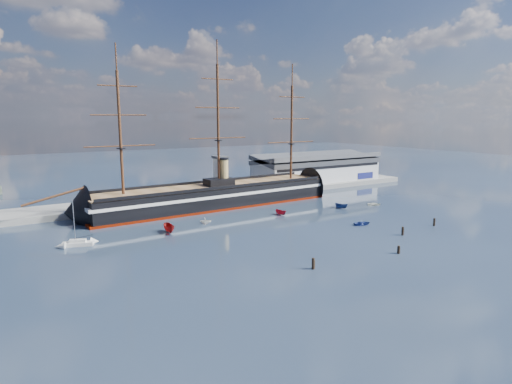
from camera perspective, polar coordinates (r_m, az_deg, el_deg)
ground at (r=140.33m, az=0.36°, el=-3.16°), size 600.00×600.00×0.00m
quay at (r=175.67m, az=-3.18°, el=-0.50°), size 180.00×18.00×2.00m
warehouse at (r=204.77m, az=8.11°, el=3.17°), size 63.00×21.00×11.60m
quay_tower at (r=168.28m, az=-4.80°, el=2.38°), size 5.00×5.00×15.00m
warship at (r=152.87m, az=-6.17°, el=-0.58°), size 113.21×19.98×53.94m
sailboat at (r=116.78m, az=-22.68°, el=-6.29°), size 7.68×4.72×11.84m
motorboat_a at (r=122.20m, az=-11.47°, el=-5.36°), size 8.03×3.78×3.10m
motorboat_b at (r=132.28m, az=13.98°, el=-4.28°), size 2.04×3.50×1.53m
motorboat_c at (r=141.54m, az=3.34°, el=-3.07°), size 5.63×2.95×2.14m
motorboat_d at (r=130.81m, az=-6.73°, el=-4.21°), size 4.98×5.91×2.01m
motorboat_e at (r=162.34m, az=15.47°, el=-1.72°), size 2.82×3.00×1.38m
motorboat_f at (r=154.19m, az=11.30°, el=-2.16°), size 6.11×3.89×2.29m
piling_near_left at (r=93.10m, az=7.61°, el=-10.16°), size 0.64×0.64×3.17m
piling_near_mid at (r=107.64m, az=18.45°, el=-7.79°), size 0.64×0.64×2.62m
piling_near_right at (r=124.13m, az=18.94°, el=-5.47°), size 0.64×0.64×3.09m
piling_far_right at (r=137.83m, az=22.64°, el=-4.19°), size 0.64×0.64×3.04m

